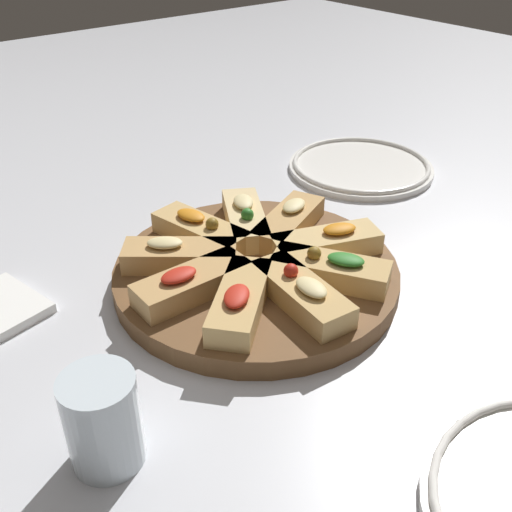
# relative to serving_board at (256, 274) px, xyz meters

# --- Properties ---
(ground_plane) EXTENTS (3.00, 3.00, 0.00)m
(ground_plane) POSITION_rel_serving_board_xyz_m (0.00, 0.00, -0.01)
(ground_plane) COLOR silver
(serving_board) EXTENTS (0.35, 0.35, 0.02)m
(serving_board) POSITION_rel_serving_board_xyz_m (0.00, 0.00, 0.00)
(serving_board) COLOR brown
(serving_board) RESTS_ON ground_plane
(focaccia_slice_0) EXTENTS (0.10, 0.14, 0.04)m
(focaccia_slice_0) POSITION_rel_serving_board_xyz_m (-0.04, 0.09, 0.03)
(focaccia_slice_0) COLOR tan
(focaccia_slice_0) RESTS_ON serving_board
(focaccia_slice_1) EXTENTS (0.14, 0.11, 0.04)m
(focaccia_slice_1) POSITION_rel_serving_board_xyz_m (-0.08, 0.05, 0.03)
(focaccia_slice_1) COLOR #E5C689
(focaccia_slice_1) RESTS_ON serving_board
(focaccia_slice_2) EXTENTS (0.14, 0.07, 0.04)m
(focaccia_slice_2) POSITION_rel_serving_board_xyz_m (-0.09, -0.02, 0.03)
(focaccia_slice_2) COLOR tan
(focaccia_slice_2) RESTS_ON serving_board
(focaccia_slice_3) EXTENTS (0.12, 0.14, 0.04)m
(focaccia_slice_3) POSITION_rel_serving_board_xyz_m (-0.06, -0.07, 0.03)
(focaccia_slice_3) COLOR tan
(focaccia_slice_3) RESTS_ON serving_board
(focaccia_slice_4) EXTENTS (0.05, 0.14, 0.04)m
(focaccia_slice_4) POSITION_rel_serving_board_xyz_m (-0.00, -0.09, 0.03)
(focaccia_slice_4) COLOR tan
(focaccia_slice_4) RESTS_ON serving_board
(focaccia_slice_5) EXTENTS (0.12, 0.13, 0.04)m
(focaccia_slice_5) POSITION_rel_serving_board_xyz_m (0.06, -0.07, 0.03)
(focaccia_slice_5) COLOR tan
(focaccia_slice_5) RESTS_ON serving_board
(focaccia_slice_6) EXTENTS (0.14, 0.06, 0.04)m
(focaccia_slice_6) POSITION_rel_serving_board_xyz_m (0.09, -0.01, 0.03)
(focaccia_slice_6) COLOR tan
(focaccia_slice_6) RESTS_ON serving_board
(focaccia_slice_7) EXTENTS (0.14, 0.11, 0.04)m
(focaccia_slice_7) POSITION_rel_serving_board_xyz_m (0.08, 0.05, 0.03)
(focaccia_slice_7) COLOR tan
(focaccia_slice_7) RESTS_ON serving_board
(focaccia_slice_8) EXTENTS (0.09, 0.14, 0.04)m
(focaccia_slice_8) POSITION_rel_serving_board_xyz_m (0.03, 0.09, 0.03)
(focaccia_slice_8) COLOR #DBB775
(focaccia_slice_8) RESTS_ON serving_board
(plate_left) EXTENTS (0.25, 0.25, 0.02)m
(plate_left) POSITION_rel_serving_board_xyz_m (-0.15, 0.35, -0.00)
(plate_left) COLOR white
(plate_left) RESTS_ON ground_plane
(water_glass) EXTENTS (0.06, 0.06, 0.09)m
(water_glass) POSITION_rel_serving_board_xyz_m (0.13, -0.27, 0.03)
(water_glass) COLOR silver
(water_glass) RESTS_ON ground_plane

